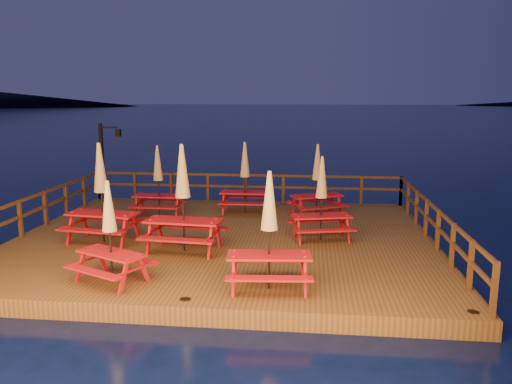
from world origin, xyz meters
The scene contains 13 objects.
ground centered at (0.00, 0.00, 0.00)m, with size 500.00×500.00×0.00m, color black.
deck centered at (0.00, 0.00, 0.20)m, with size 12.00×10.00×0.40m, color #4C3318.
deck_piles centered at (0.00, 0.00, -0.30)m, with size 11.44×9.44×1.40m.
railing centered at (0.00, 1.78, 1.16)m, with size 11.80×9.75×1.10m.
lamp_post centered at (-5.39, 4.55, 2.20)m, with size 0.85×0.18×3.00m.
picnic_table_0 centered at (0.22, 3.09, 1.69)m, with size 1.77×1.47×2.48m.
picnic_table_1 centered at (2.71, 2.79, 1.68)m, with size 2.17×2.02×2.46m.
picnic_table_2 centered at (2.79, -0.04, 1.65)m, with size 1.95×1.73×2.40m.
picnic_table_3 centered at (1.63, -3.85, 1.72)m, with size 1.89×1.61×2.53m.
picnic_table_4 centered at (-1.83, -3.85, 1.58)m, with size 1.99×1.86×2.27m.
picnic_table_5 centered at (-2.63, 2.26, 1.65)m, with size 1.69×1.40×2.41m.
picnic_table_6 centered at (-3.26, -0.90, 1.85)m, with size 2.14×1.84×2.79m.
picnic_table_7 centered at (-0.81, -1.49, 1.87)m, with size 2.11×1.79×2.83m.
Camera 1 is at (2.44, -13.87, 4.44)m, focal length 35.00 mm.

